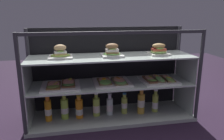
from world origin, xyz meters
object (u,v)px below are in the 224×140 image
Objects in this scene: juice_bottle_front_fourth at (48,110)px; juice_bottle_front_right_end at (79,109)px; open_sandwich_tray_near_right_corner at (158,79)px; juice_bottle_front_left_end at (124,105)px; plated_roll_sandwich_far_left at (60,54)px; plated_roll_sandwich_center at (159,50)px; juice_bottle_back_right at (110,106)px; juice_bottle_front_middle at (155,103)px; juice_bottle_back_center at (141,103)px; juice_bottle_front_second at (96,107)px; juice_bottle_back_left at (65,108)px; plated_roll_sandwich_mid_left at (111,52)px; open_sandwich_tray_far_right at (112,82)px; open_sandwich_tray_far_left at (61,85)px.

juice_bottle_front_fourth is 0.28m from juice_bottle_front_right_end.
juice_bottle_front_left_end is (-0.33, 0.03, -0.25)m from open_sandwich_tray_near_right_corner.
plated_roll_sandwich_center is at bearing -1.47° from plated_roll_sandwich_far_left.
juice_bottle_front_right_end is at bearing -176.89° from juice_bottle_back_right.
plated_roll_sandwich_far_left is 1.04m from juice_bottle_front_middle.
juice_bottle_back_center is at bearing -11.83° from juice_bottle_front_left_end.
juice_bottle_front_fourth is 0.99× the size of juice_bottle_back_center.
plated_roll_sandwich_far_left is at bearing 177.90° from juice_bottle_front_second.
juice_bottle_front_right_end is 0.30m from juice_bottle_back_right.
juice_bottle_front_left_end is at bearing 0.22° from juice_bottle_front_second.
juice_bottle_back_left is at bearing -54.76° from plated_roll_sandwich_far_left.
open_sandwich_tray_near_right_corner is 0.29m from juice_bottle_back_center.
plated_roll_sandwich_mid_left is 0.55m from juice_bottle_front_left_end.
juice_bottle_front_second is 0.59m from juice_bottle_front_middle.
plated_roll_sandwich_center is 1.04m from juice_bottle_back_left.
juice_bottle_front_middle reaches higher than juice_bottle_back_right.
juice_bottle_front_right_end is 0.44m from juice_bottle_front_left_end.
open_sandwich_tray_far_right is at bearing -3.17° from plated_roll_sandwich_far_left.
juice_bottle_back_left is at bearing -179.69° from juice_bottle_front_second.
plated_roll_sandwich_center is 0.80m from juice_bottle_front_second.
open_sandwich_tray_near_right_corner is (0.01, -0.01, -0.28)m from plated_roll_sandwich_center.
juice_bottle_front_second is 0.44m from juice_bottle_back_center.
plated_roll_sandwich_center is 0.54× the size of open_sandwich_tray_far_right.
open_sandwich_tray_far_right reaches higher than juice_bottle_back_left.
plated_roll_sandwich_mid_left is 0.79m from juice_bottle_front_fourth.
juice_bottle_back_center is at bearing -6.04° from juice_bottle_back_right.
plated_roll_sandwich_center reaches higher than juice_bottle_back_left.
juice_bottle_back_center is 1.10× the size of juice_bottle_front_middle.
plated_roll_sandwich_center is 0.54× the size of open_sandwich_tray_near_right_corner.
open_sandwich_tray_far_right is 0.29m from juice_bottle_front_second.
juice_bottle_back_left is (0.02, 0.02, -0.24)m from open_sandwich_tray_far_left.
plated_roll_sandwich_center is 0.72× the size of juice_bottle_front_fourth.
juice_bottle_front_right_end is at bearing -10.76° from plated_roll_sandwich_far_left.
open_sandwich_tray_far_left is 0.29m from juice_bottle_front_right_end.
open_sandwich_tray_far_left is at bearing 0.91° from juice_bottle_front_fourth.
open_sandwich_tray_far_left is (-0.01, -0.03, -0.28)m from plated_roll_sandwich_far_left.
plated_roll_sandwich_center is at bearing 0.30° from juice_bottle_front_right_end.
juice_bottle_front_fourth is at bearing -178.70° from plated_roll_sandwich_mid_left.
open_sandwich_tray_far_left is 0.94m from juice_bottle_front_middle.
juice_bottle_front_middle is at bearing -1.93° from juice_bottle_front_second.
plated_roll_sandwich_mid_left is 0.90× the size of juice_bottle_back_right.
juice_bottle_back_left reaches higher than juice_bottle_front_left_end.
plated_roll_sandwich_center reaches higher than juice_bottle_front_left_end.
open_sandwich_tray_far_right is at bearing 0.33° from juice_bottle_front_right_end.
juice_bottle_front_right_end is 0.16m from juice_bottle_front_second.
juice_bottle_back_center is (0.16, -0.03, 0.02)m from juice_bottle_front_left_end.
juice_bottle_front_second is at bearing -2.10° from plated_roll_sandwich_far_left.
juice_bottle_front_second is at bearing 2.59° from juice_bottle_front_fourth.
plated_roll_sandwich_far_left is at bearing 179.00° from juice_bottle_front_left_end.
juice_bottle_front_fourth is at bearing 179.75° from open_sandwich_tray_near_right_corner.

